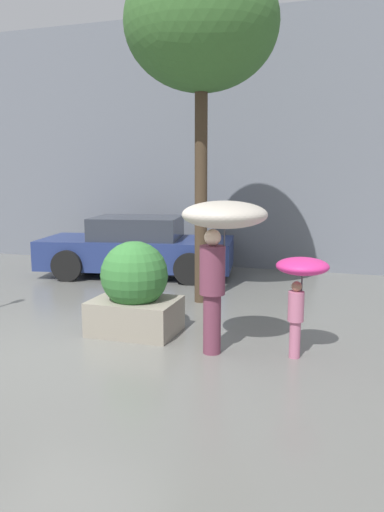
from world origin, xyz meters
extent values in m
plane|color=slate|center=(0.00, 0.00, 0.00)|extent=(40.00, 40.00, 0.00)
cube|color=slate|center=(0.00, 6.50, 3.00)|extent=(18.00, 0.30, 6.00)
cube|color=gray|center=(0.56, 0.91, 0.25)|extent=(1.22, 0.90, 0.49)
sphere|color=#337033|center=(0.56, 0.91, 0.86)|extent=(0.97, 0.97, 0.97)
cylinder|color=brown|center=(1.85, 0.44, 0.39)|extent=(0.23, 0.23, 0.78)
cylinder|color=brown|center=(1.85, 0.44, 1.09)|extent=(0.32, 0.32, 0.62)
sphere|color=beige|center=(1.85, 0.44, 1.50)|extent=(0.21, 0.21, 0.21)
cylinder|color=#4C4C51|center=(1.99, 0.47, 1.45)|extent=(0.02, 0.02, 0.67)
ellipsoid|color=beige|center=(1.99, 0.47, 1.79)|extent=(1.06, 1.06, 0.34)
cylinder|color=#B76684|center=(2.88, 0.60, 0.24)|extent=(0.14, 0.14, 0.47)
cylinder|color=#B76684|center=(2.88, 0.60, 0.66)|extent=(0.20, 0.20, 0.38)
sphere|color=#997056|center=(2.88, 0.60, 0.91)|extent=(0.13, 0.13, 0.13)
cylinder|color=#4C4C51|center=(2.93, 0.67, 0.92)|extent=(0.02, 0.02, 0.48)
ellipsoid|color=#E02D84|center=(2.93, 0.67, 1.16)|extent=(0.65, 0.65, 0.21)
cube|color=navy|center=(-1.12, 4.77, 0.51)|extent=(4.51, 2.47, 0.65)
cube|color=#2D333D|center=(-1.12, 4.77, 1.08)|extent=(2.15, 1.80, 0.49)
cylinder|color=black|center=(-2.27, 3.68, 0.34)|extent=(0.70, 0.33, 0.67)
cylinder|color=black|center=(-2.58, 5.40, 0.34)|extent=(0.70, 0.33, 0.67)
cylinder|color=black|center=(0.33, 4.15, 0.34)|extent=(0.70, 0.33, 0.67)
cylinder|color=black|center=(0.03, 5.87, 0.34)|extent=(0.70, 0.33, 0.67)
cylinder|color=#423323|center=(0.95, 2.89, 2.01)|extent=(0.22, 0.22, 4.02)
ellipsoid|color=#38662D|center=(0.95, 2.89, 4.72)|extent=(2.58, 2.58, 2.19)
camera|label=1|loc=(3.48, -5.48, 2.29)|focal=35.00mm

